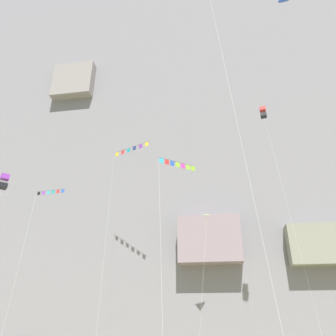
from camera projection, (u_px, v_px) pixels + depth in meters
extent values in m
cube|color=gray|center=(205.00, 137.00, 73.35)|extent=(180.00, 26.04, 84.27)
cube|color=gray|center=(75.00, 84.00, 68.73)|extent=(8.67, 3.86, 8.21)
cube|color=gray|center=(210.00, 241.00, 49.40)|extent=(9.51, 4.56, 7.09)
cube|color=red|center=(263.00, 109.00, 41.01)|extent=(0.80, 0.80, 0.50)
cube|color=black|center=(264.00, 115.00, 40.61)|extent=(0.80, 0.80, 0.50)
cylinder|color=black|center=(266.00, 112.00, 40.77)|extent=(0.02, 0.02, 1.36)
cylinder|color=black|center=(261.00, 113.00, 40.86)|extent=(0.02, 0.02, 1.36)
cylinder|color=silver|center=(291.00, 219.00, 33.98)|extent=(2.10, 1.08, 27.18)
cylinder|color=black|center=(51.00, 190.00, 39.85)|extent=(4.06, 0.47, 0.02)
cube|color=black|center=(39.00, 193.00, 40.15)|extent=(0.40, 0.08, 0.44)
cube|color=purple|center=(44.00, 193.00, 39.99)|extent=(0.40, 0.09, 0.44)
cube|color=#38B2D1|center=(48.00, 192.00, 39.83)|extent=(0.40, 0.08, 0.44)
cube|color=teal|center=(53.00, 192.00, 39.67)|extent=(0.40, 0.09, 0.44)
cube|color=red|center=(58.00, 191.00, 39.51)|extent=(0.40, 0.08, 0.44)
cube|color=blue|center=(63.00, 191.00, 39.35)|extent=(0.40, 0.08, 0.44)
cylinder|color=silver|center=(19.00, 266.00, 35.06)|extent=(0.76, 2.68, 18.54)
cylinder|color=silver|center=(233.00, 105.00, 21.46)|extent=(2.51, 2.54, 33.78)
cube|color=purple|center=(5.00, 177.00, 40.91)|extent=(1.34, 1.34, 0.66)
cube|color=black|center=(3.00, 186.00, 40.38)|extent=(1.34, 1.34, 0.66)
cylinder|color=black|center=(7.00, 181.00, 40.59)|extent=(0.03, 0.03, 1.79)
cylinder|color=black|center=(1.00, 182.00, 40.70)|extent=(0.03, 0.03, 1.79)
cylinder|color=black|center=(132.00, 147.00, 48.41)|extent=(6.28, 2.88, 0.03)
cube|color=yellow|center=(117.00, 154.00, 49.68)|extent=(0.54, 0.30, 0.63)
cube|color=red|center=(123.00, 152.00, 49.11)|extent=(0.56, 0.32, 0.63)
cube|color=teal|center=(128.00, 150.00, 48.55)|extent=(0.54, 0.30, 0.63)
cube|color=navy|center=(134.00, 148.00, 47.98)|extent=(0.55, 0.31, 0.63)
cube|color=purple|center=(140.00, 146.00, 47.41)|extent=(0.56, 0.32, 0.63)
cube|color=yellow|center=(147.00, 144.00, 46.85)|extent=(0.54, 0.29, 0.63)
cylinder|color=silver|center=(106.00, 236.00, 41.44)|extent=(1.66, 5.77, 27.62)
pyramid|color=#8CCC33|center=(207.00, 217.00, 42.76)|extent=(1.19, 0.87, 0.30)
cube|color=#8CCC33|center=(207.00, 218.00, 43.05)|extent=(0.09, 0.34, 0.36)
cylinder|color=silver|center=(203.00, 280.00, 37.70)|extent=(1.56, 4.30, 16.32)
cylinder|color=black|center=(178.00, 162.00, 28.08)|extent=(2.99, 2.31, 0.02)
cube|color=#38B2D1|center=(161.00, 161.00, 27.28)|extent=(0.36, 0.30, 0.45)
cube|color=red|center=(167.00, 162.00, 27.51)|extent=(0.34, 0.28, 0.45)
cube|color=blue|center=(172.00, 163.00, 27.74)|extent=(0.36, 0.30, 0.45)
cube|color=#8CCC33|center=(178.00, 165.00, 27.98)|extent=(0.34, 0.28, 0.45)
cube|color=#CC3399|center=(183.00, 166.00, 28.21)|extent=(0.36, 0.30, 0.45)
cube|color=#8CCC33|center=(188.00, 167.00, 28.44)|extent=(0.34, 0.27, 0.45)
cube|color=#8CCC33|center=(193.00, 168.00, 28.67)|extent=(0.36, 0.29, 0.45)
cylinder|color=silver|center=(161.00, 251.00, 22.40)|extent=(1.03, 2.78, 16.42)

